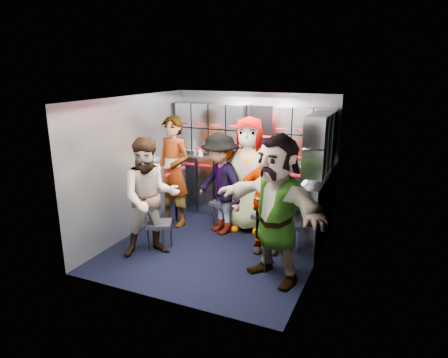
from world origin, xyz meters
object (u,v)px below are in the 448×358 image
at_px(jump_seat_near_right, 279,243).
at_px(attendant_arc_c, 248,174).
at_px(attendant_standing, 173,172).
at_px(attendant_arc_b, 220,184).
at_px(jump_seat_mid_left, 225,205).
at_px(jump_seat_mid_right, 269,219).
at_px(jump_seat_center, 252,201).
at_px(jump_seat_near_left, 159,225).
at_px(attendant_arc_d, 266,199).
at_px(attendant_arc_e, 276,209).
at_px(attendant_arc_a, 150,198).

height_order(jump_seat_near_right, attendant_arc_c, attendant_arc_c).
height_order(attendant_standing, attendant_arc_b, attendant_standing).
height_order(jump_seat_mid_left, jump_seat_mid_right, jump_seat_mid_right).
height_order(jump_seat_center, attendant_arc_c, attendant_arc_c).
bearing_deg(jump_seat_mid_right, attendant_standing, 173.89).
bearing_deg(attendant_arc_b, jump_seat_mid_left, 121.44).
bearing_deg(jump_seat_near_right, jump_seat_center, 122.38).
bearing_deg(jump_seat_mid_right, jump_seat_mid_left, 158.02).
bearing_deg(attendant_arc_c, jump_seat_near_left, -136.26).
bearing_deg(jump_seat_mid_right, attendant_arc_d, -90.00).
relative_size(jump_seat_near_left, attendant_arc_b, 0.28).
bearing_deg(attendant_arc_d, jump_seat_center, 108.65).
bearing_deg(attendant_arc_d, attendant_standing, 155.27).
bearing_deg(attendant_standing, jump_seat_mid_left, 25.13).
bearing_deg(jump_seat_mid_right, attendant_arc_e, -68.54).
distance_m(jump_seat_mid_right, attendant_arc_b, 0.94).
distance_m(attendant_arc_c, attendant_arc_e, 1.57).
bearing_deg(attendant_arc_d, attendant_arc_e, -76.14).
bearing_deg(attendant_arc_e, jump_seat_mid_left, 161.25).
height_order(jump_seat_near_left, jump_seat_mid_right, jump_seat_mid_right).
height_order(jump_seat_mid_left, attendant_arc_c, attendant_arc_c).
relative_size(attendant_arc_b, attendant_arc_d, 1.03).
relative_size(jump_seat_center, attendant_arc_d, 0.32).
height_order(attendant_standing, attendant_arc_a, attendant_standing).
xyz_separation_m(jump_seat_mid_right, attendant_arc_b, (-0.84, 0.16, 0.37)).
bearing_deg(attendant_arc_a, jump_seat_near_left, 50.36).
bearing_deg(jump_seat_near_right, attendant_arc_e, -90.00).
bearing_deg(attendant_arc_b, attendant_arc_e, -9.24).
bearing_deg(jump_seat_near_right, jump_seat_mid_left, 139.32).
distance_m(attendant_arc_b, attendant_arc_e, 1.56).
bearing_deg(attendant_arc_a, attendant_standing, 65.02).
xyz_separation_m(jump_seat_mid_left, jump_seat_mid_right, (0.84, -0.34, 0.02)).
xyz_separation_m(attendant_arc_a, attendant_arc_e, (1.73, 0.04, 0.08)).
bearing_deg(jump_seat_center, attendant_arc_c, -90.00).
height_order(jump_seat_center, attendant_arc_d, attendant_arc_d).
bearing_deg(jump_seat_near_right, jump_seat_mid_right, 116.48).
distance_m(jump_seat_near_right, attendant_arc_c, 1.51).
relative_size(attendant_arc_a, attendant_arc_c, 0.91).
height_order(jump_seat_near_right, attendant_arc_a, attendant_arc_a).
relative_size(jump_seat_near_left, attendant_arc_a, 0.27).
relative_size(attendant_standing, attendant_arc_a, 1.09).
bearing_deg(attendant_arc_e, attendant_arc_a, -151.97).
bearing_deg(attendant_arc_d, jump_seat_mid_right, 77.38).
xyz_separation_m(jump_seat_near_left, attendant_arc_c, (0.89, 1.19, 0.54)).
bearing_deg(attendant_arc_a, attendant_arc_d, -12.38).
relative_size(jump_seat_mid_left, attendant_arc_c, 0.25).
height_order(jump_seat_mid_right, jump_seat_near_right, jump_seat_mid_right).
bearing_deg(jump_seat_center, jump_seat_near_right, -57.62).
xyz_separation_m(jump_seat_mid_right, jump_seat_near_right, (0.34, -0.67, -0.03)).
relative_size(jump_seat_near_left, jump_seat_mid_right, 0.86).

